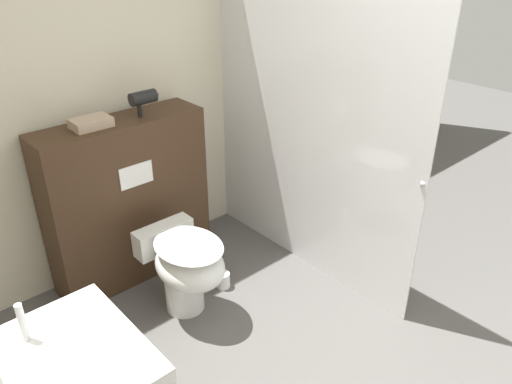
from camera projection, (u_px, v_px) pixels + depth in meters
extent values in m
cube|color=beige|center=(131.00, 81.00, 3.19)|extent=(8.00, 0.06, 2.50)
cube|color=#3D2819|center=(128.00, 201.00, 3.24)|extent=(1.05, 0.30, 1.10)
cube|color=white|center=(136.00, 175.00, 3.02)|extent=(0.22, 0.01, 0.14)
cube|color=silver|center=(308.00, 134.00, 3.17)|extent=(0.01, 1.72, 1.91)
sphere|color=#B2B2B7|center=(423.00, 184.00, 2.64)|extent=(0.04, 0.04, 0.04)
cylinder|color=white|center=(184.00, 285.00, 3.07)|extent=(0.24, 0.24, 0.34)
ellipsoid|color=white|center=(190.00, 265.00, 2.92)|extent=(0.37, 0.48, 0.26)
ellipsoid|color=white|center=(188.00, 245.00, 2.86)|extent=(0.37, 0.47, 0.02)
cube|color=white|center=(164.00, 237.00, 3.08)|extent=(0.38, 0.12, 0.17)
cube|color=white|center=(49.00, 381.00, 1.51)|extent=(0.57, 0.53, 0.13)
cylinder|color=silver|center=(22.00, 322.00, 1.54)|extent=(0.02, 0.02, 0.14)
cylinder|color=black|center=(143.00, 98.00, 3.00)|extent=(0.16, 0.08, 0.08)
cone|color=black|center=(157.00, 94.00, 3.06)|extent=(0.03, 0.07, 0.07)
cylinder|color=black|center=(139.00, 108.00, 3.01)|extent=(0.03, 0.03, 0.11)
cube|color=tan|center=(91.00, 123.00, 2.86)|extent=(0.22, 0.15, 0.06)
cylinder|color=white|center=(223.00, 280.00, 3.30)|extent=(0.09, 0.09, 0.11)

